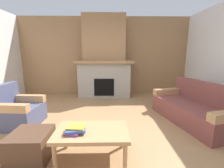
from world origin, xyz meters
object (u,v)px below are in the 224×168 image
Objects in this scene: fireplace at (104,62)px; coffee_table at (92,134)px; armchair at (18,111)px; couch at (194,109)px; ottoman at (31,146)px.

coffee_table is at bearing -91.44° from fireplace.
armchair is 1.97m from coffee_table.
couch is 3.72m from armchair.
fireplace is 2.93m from armchair.
ottoman is (0.80, -1.07, -0.09)m from armchair.
couch is 2.29× the size of armchair.
coffee_table is at bearing -150.90° from couch.
armchair is at bearing 146.74° from coffee_table.
fireplace is at bearing 51.83° from armchair.
couch and armchair have the same top height.
fireplace reaches higher than coffee_table.
fireplace is at bearing 74.08° from ottoman.
armchair is 1.34m from ottoman.
fireplace is 3.53m from ottoman.
armchair is at bearing -128.17° from fireplace.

